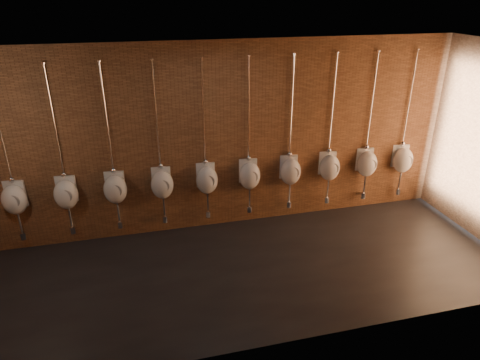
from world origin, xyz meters
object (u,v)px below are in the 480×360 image
at_px(urinal_1, 66,193).
at_px(urinal_5, 250,175).
at_px(urinal_9, 403,159).
at_px(urinal_4, 207,179).
at_px(urinal_2, 115,188).
at_px(urinal_7, 329,167).
at_px(urinal_0, 14,199).
at_px(urinal_6, 290,171).
at_px(urinal_3, 162,184).
at_px(urinal_8, 367,163).

relative_size(urinal_1, urinal_5, 1.00).
xyz_separation_m(urinal_1, urinal_9, (5.98, 0.00, 0.00)).
height_order(urinal_4, urinal_9, same).
distance_m(urinal_2, urinal_7, 3.74).
relative_size(urinal_0, urinal_9, 1.00).
distance_m(urinal_6, urinal_7, 0.75).
xyz_separation_m(urinal_0, urinal_5, (3.74, 0.00, 0.00)).
height_order(urinal_3, urinal_7, same).
xyz_separation_m(urinal_0, urinal_4, (2.99, 0.00, 0.00)).
bearing_deg(urinal_4, urinal_3, 180.00).
bearing_deg(urinal_3, urinal_2, 180.00).
bearing_deg(urinal_3, urinal_8, 0.00).
xyz_separation_m(urinal_2, urinal_9, (5.24, 0.00, 0.00)).
distance_m(urinal_8, urinal_9, 0.75).
relative_size(urinal_1, urinal_4, 1.00).
xyz_separation_m(urinal_2, urinal_5, (2.24, 0.00, 0.00)).
bearing_deg(urinal_0, urinal_6, 0.00).
height_order(urinal_1, urinal_5, same).
bearing_deg(urinal_0, urinal_1, 0.00).
distance_m(urinal_2, urinal_5, 2.24).
bearing_deg(urinal_5, urinal_1, 180.00).
relative_size(urinal_7, urinal_9, 1.00).
bearing_deg(urinal_8, urinal_1, 180.00).
xyz_separation_m(urinal_3, urinal_5, (1.50, 0.00, 0.00)).
bearing_deg(urinal_4, urinal_2, 180.00).
bearing_deg(urinal_0, urinal_5, 0.00).
height_order(urinal_3, urinal_9, same).
bearing_deg(urinal_9, urinal_2, 180.00).
xyz_separation_m(urinal_6, urinal_9, (2.24, 0.00, 0.00)).
relative_size(urinal_2, urinal_3, 1.00).
height_order(urinal_3, urinal_4, same).
relative_size(urinal_4, urinal_5, 1.00).
height_order(urinal_1, urinal_8, same).
xyz_separation_m(urinal_1, urinal_4, (2.24, 0.00, 0.00)).
height_order(urinal_5, urinal_9, same).
bearing_deg(urinal_5, urinal_9, 0.00).
distance_m(urinal_5, urinal_9, 2.99).
bearing_deg(urinal_5, urinal_2, 180.00).
height_order(urinal_2, urinal_8, same).
height_order(urinal_0, urinal_6, same).
bearing_deg(urinal_9, urinal_0, 180.00).
distance_m(urinal_0, urinal_3, 2.24).
xyz_separation_m(urinal_5, urinal_8, (2.24, 0.00, 0.00)).
xyz_separation_m(urinal_2, urinal_4, (1.50, 0.00, 0.00)).
xyz_separation_m(urinal_1, urinal_7, (4.49, 0.00, 0.00)).
relative_size(urinal_1, urinal_8, 1.00).
distance_m(urinal_6, urinal_8, 1.50).
bearing_deg(urinal_9, urinal_4, 180.00).
height_order(urinal_4, urinal_5, same).
relative_size(urinal_1, urinal_2, 1.00).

